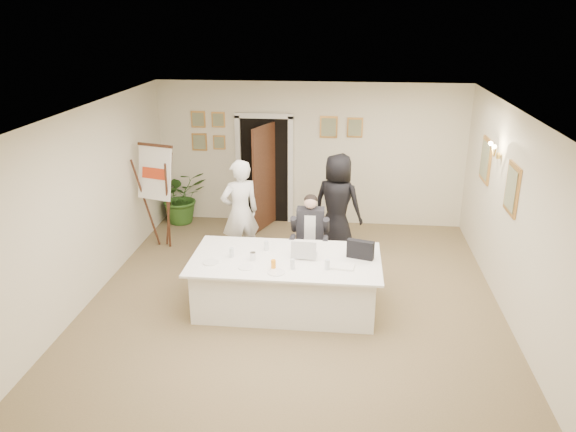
# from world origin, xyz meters

# --- Properties ---
(floor) EXTENTS (7.00, 7.00, 0.00)m
(floor) POSITION_xyz_m (0.00, 0.00, 0.00)
(floor) COLOR brown
(floor) RESTS_ON ground
(ceiling) EXTENTS (6.00, 7.00, 0.02)m
(ceiling) POSITION_xyz_m (0.00, 0.00, 2.80)
(ceiling) COLOR white
(ceiling) RESTS_ON wall_back
(wall_back) EXTENTS (6.00, 0.10, 2.80)m
(wall_back) POSITION_xyz_m (0.00, 3.50, 1.40)
(wall_back) COLOR beige
(wall_back) RESTS_ON floor
(wall_front) EXTENTS (6.00, 0.10, 2.80)m
(wall_front) POSITION_xyz_m (0.00, -3.50, 1.40)
(wall_front) COLOR beige
(wall_front) RESTS_ON floor
(wall_left) EXTENTS (0.10, 7.00, 2.80)m
(wall_left) POSITION_xyz_m (-3.00, 0.00, 1.40)
(wall_left) COLOR beige
(wall_left) RESTS_ON floor
(wall_right) EXTENTS (0.10, 7.00, 2.80)m
(wall_right) POSITION_xyz_m (3.00, 0.00, 1.40)
(wall_right) COLOR beige
(wall_right) RESTS_ON floor
(doorway) EXTENTS (1.14, 0.86, 2.20)m
(doorway) POSITION_xyz_m (-0.88, 3.32, 1.04)
(doorway) COLOR black
(doorway) RESTS_ON floor
(pictures_back_wall) EXTENTS (3.40, 0.06, 0.80)m
(pictures_back_wall) POSITION_xyz_m (-0.80, 3.47, 1.85)
(pictures_back_wall) COLOR #CB9145
(pictures_back_wall) RESTS_ON wall_back
(pictures_right_wall) EXTENTS (0.06, 2.20, 0.80)m
(pictures_right_wall) POSITION_xyz_m (2.97, 1.20, 1.75)
(pictures_right_wall) COLOR #CB9145
(pictures_right_wall) RESTS_ON wall_right
(wall_sconce) EXTENTS (0.20, 0.30, 0.24)m
(wall_sconce) POSITION_xyz_m (2.90, 1.20, 2.10)
(wall_sconce) COLOR gold
(wall_sconce) RESTS_ON wall_right
(conference_table) EXTENTS (2.67, 1.42, 0.78)m
(conference_table) POSITION_xyz_m (-0.10, -0.06, 0.39)
(conference_table) COLOR white
(conference_table) RESTS_ON floor
(seated_man) EXTENTS (0.66, 0.69, 1.38)m
(seated_man) POSITION_xyz_m (0.17, 1.03, 0.69)
(seated_man) COLOR black
(seated_man) RESTS_ON floor
(flip_chart) EXTENTS (0.68, 0.50, 1.88)m
(flip_chart) POSITION_xyz_m (-2.54, 1.91, 0.87)
(flip_chart) COLOR #311A0F
(flip_chart) RESTS_ON floor
(standing_man) EXTENTS (0.79, 0.71, 1.80)m
(standing_man) POSITION_xyz_m (-1.01, 1.39, 0.90)
(standing_man) COLOR white
(standing_man) RESTS_ON floor
(standing_woman) EXTENTS (1.03, 0.86, 1.79)m
(standing_woman) POSITION_xyz_m (0.58, 2.00, 0.90)
(standing_woman) COLOR black
(standing_woman) RESTS_ON floor
(potted_palm) EXTENTS (1.28, 1.23, 1.08)m
(potted_palm) POSITION_xyz_m (-2.56, 3.20, 0.54)
(potted_palm) COLOR #2B551C
(potted_palm) RESTS_ON floor
(laptop) EXTENTS (0.37, 0.39, 0.28)m
(laptop) POSITION_xyz_m (0.16, 0.05, 0.91)
(laptop) COLOR #B7BABC
(laptop) RESTS_ON conference_table
(laptop_bag) EXTENTS (0.39, 0.21, 0.26)m
(laptop_bag) POSITION_xyz_m (0.95, 0.05, 0.91)
(laptop_bag) COLOR black
(laptop_bag) RESTS_ON conference_table
(paper_stack) EXTENTS (0.33, 0.25, 0.03)m
(paper_stack) POSITION_xyz_m (0.71, -0.28, 0.79)
(paper_stack) COLOR white
(paper_stack) RESTS_ON conference_table
(plate_left) EXTENTS (0.28, 0.28, 0.01)m
(plate_left) POSITION_xyz_m (-1.11, -0.32, 0.78)
(plate_left) COLOR white
(plate_left) RESTS_ON conference_table
(plate_mid) EXTENTS (0.25, 0.25, 0.01)m
(plate_mid) POSITION_xyz_m (-0.60, -0.43, 0.78)
(plate_mid) COLOR white
(plate_mid) RESTS_ON conference_table
(plate_near) EXTENTS (0.28, 0.28, 0.01)m
(plate_near) POSITION_xyz_m (-0.17, -0.54, 0.78)
(plate_near) COLOR white
(plate_near) RESTS_ON conference_table
(glass_a) EXTENTS (0.08, 0.08, 0.14)m
(glass_a) POSITION_xyz_m (-0.86, -0.10, 0.84)
(glass_a) COLOR silver
(glass_a) RESTS_ON conference_table
(glass_b) EXTENTS (0.07, 0.07, 0.14)m
(glass_b) POSITION_xyz_m (0.03, -0.39, 0.84)
(glass_b) COLOR silver
(glass_b) RESTS_ON conference_table
(glass_c) EXTENTS (0.07, 0.07, 0.14)m
(glass_c) POSITION_xyz_m (0.50, -0.36, 0.84)
(glass_c) COLOR silver
(glass_c) RESTS_ON conference_table
(glass_d) EXTENTS (0.07, 0.07, 0.14)m
(glass_d) POSITION_xyz_m (-0.41, 0.19, 0.84)
(glass_d) COLOR silver
(glass_d) RESTS_ON conference_table
(oj_glass) EXTENTS (0.08, 0.08, 0.13)m
(oj_glass) POSITION_xyz_m (-0.22, -0.42, 0.84)
(oj_glass) COLOR orange
(oj_glass) RESTS_ON conference_table
(steel_jug) EXTENTS (0.09, 0.09, 0.11)m
(steel_jug) POSITION_xyz_m (-0.55, -0.16, 0.83)
(steel_jug) COLOR silver
(steel_jug) RESTS_ON conference_table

